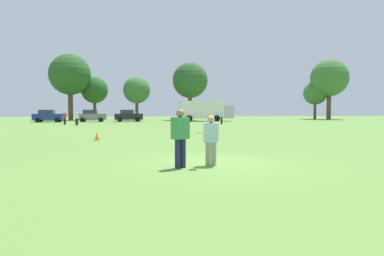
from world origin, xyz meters
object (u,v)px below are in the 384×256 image
object	(u,v)px
player_defender	(211,138)
bystander_sideline_watcher	(65,117)
bystander_field_marshal	(77,118)
parked_car_center	(128,116)
traffic_cone	(97,136)
box_truck	(205,110)
parked_car_mid_left	(92,116)
player_thrower	(180,135)
parked_car_near_left	(48,116)
frisbee	(201,133)
bystander_far_jogger	(222,117)

from	to	relation	value
player_defender	bystander_sideline_watcher	distance (m)	33.35
player_defender	bystander_field_marshal	bearing A→B (deg)	106.87
bystander_sideline_watcher	parked_car_center	bearing A→B (deg)	51.07
traffic_cone	box_truck	world-z (taller)	box_truck
parked_car_center	bystander_field_marshal	distance (m)	12.31
parked_car_mid_left	bystander_sideline_watcher	size ratio (longest dim) A/B	2.66
parked_car_mid_left	player_thrower	bearing A→B (deg)	-79.32
box_truck	bystander_field_marshal	world-z (taller)	box_truck
player_thrower	parked_car_near_left	xyz separation A→B (m)	(-13.87, 40.94, -0.07)
box_truck	bystander_sideline_watcher	distance (m)	21.36
bystander_sideline_watcher	bystander_field_marshal	xyz separation A→B (m)	(1.69, -1.81, -0.05)
player_defender	parked_car_near_left	bearing A→B (deg)	110.06
traffic_cone	bystander_sideline_watcher	size ratio (longest dim) A/B	0.30
player_thrower	bystander_sideline_watcher	xyz separation A→B (m)	(-9.73, 31.83, -0.08)
player_defender	box_truck	distance (m)	41.55
frisbee	bystander_sideline_watcher	distance (m)	33.58
traffic_cone	box_truck	distance (m)	33.76
parked_car_mid_left	bystander_field_marshal	bearing A→B (deg)	-91.30
player_defender	box_truck	size ratio (longest dim) A/B	0.18
traffic_cone	parked_car_center	bearing A→B (deg)	87.90
parked_car_near_left	bystander_far_jogger	bearing A→B (deg)	-26.24
parked_car_near_left	parked_car_center	bearing A→B (deg)	0.03
player_defender	box_truck	world-z (taller)	box_truck
traffic_cone	frisbee	bearing A→B (deg)	-67.55
parked_car_near_left	bystander_sideline_watcher	size ratio (longest dim) A/B	2.66
player_thrower	bystander_far_jogger	world-z (taller)	player_thrower
traffic_cone	parked_car_center	size ratio (longest dim) A/B	0.11
player_defender	bystander_sideline_watcher	xyz separation A→B (m)	(-10.72, 31.58, 0.03)
parked_car_mid_left	bystander_field_marshal	distance (m)	11.23
parked_car_center	parked_car_near_left	bearing A→B (deg)	-179.97
traffic_cone	bystander_far_jogger	distance (m)	23.51
frisbee	parked_car_near_left	world-z (taller)	parked_car_near_left
bystander_field_marshal	box_truck	bearing A→B (deg)	31.64
player_thrower	box_truck	world-z (taller)	box_truck
box_truck	frisbee	bearing A→B (deg)	-102.38
bystander_sideline_watcher	bystander_far_jogger	world-z (taller)	bystander_far_jogger
parked_car_mid_left	traffic_cone	bearing A→B (deg)	-82.25
traffic_cone	parked_car_near_left	distance (m)	32.81
traffic_cone	bystander_field_marshal	world-z (taller)	bystander_field_marshal
frisbee	parked_car_near_left	bearing A→B (deg)	109.41
parked_car_mid_left	parked_car_center	xyz separation A→B (m)	(5.42, -0.30, 0.00)
parked_car_mid_left	bystander_far_jogger	bearing A→B (deg)	-34.49
bystander_field_marshal	player_thrower	bearing A→B (deg)	-75.01
bystander_field_marshal	frisbee	bearing A→B (deg)	-74.01
parked_car_near_left	bystander_field_marshal	bearing A→B (deg)	-61.89
parked_car_center	box_truck	distance (m)	11.99
box_truck	bystander_field_marshal	size ratio (longest dim) A/B	5.66
player_defender	frisbee	xyz separation A→B (m)	(-0.39, -0.37, 0.17)
player_defender	bystander_far_jogger	xyz separation A→B (m)	(8.26, 29.30, 0.09)
parked_car_center	bystander_far_jogger	world-z (taller)	parked_car_center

